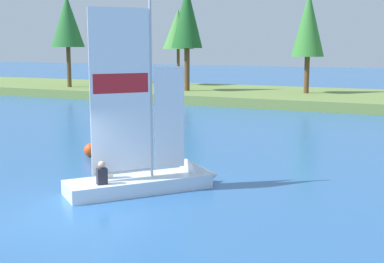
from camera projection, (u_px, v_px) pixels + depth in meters
ground_plane at (70, 216)px, 13.36m from camera, size 200.00×200.00×0.00m
shore_bank at (327, 98)px, 40.08m from camera, size 80.00×12.17×0.69m
shoreline_tree_left at (67, 21)px, 45.93m from camera, size 2.86×2.86×7.93m
shoreline_tree_midleft at (108, 36)px, 50.78m from camera, size 2.47×2.47×6.26m
shoreline_tree_centre at (178, 29)px, 48.25m from camera, size 2.84×2.84×6.85m
shoreline_tree_midright at (187, 17)px, 41.88m from camera, size 2.46×2.46×8.36m
shoreline_tree_right at (308, 24)px, 39.73m from camera, size 2.43×2.43×7.61m
sailboat at (161, 173)px, 15.91m from camera, size 3.95×4.53×6.10m
channel_buoy at (91, 150)px, 20.51m from camera, size 0.52×0.52×0.52m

